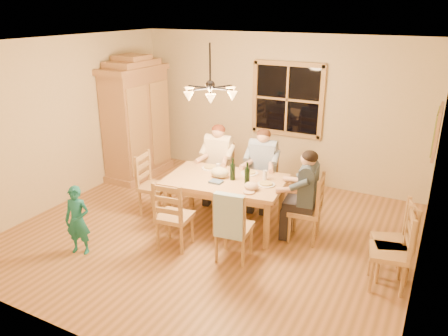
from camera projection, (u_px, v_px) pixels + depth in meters
The scene contains 33 objects.
floor at pixel (212, 232), 6.42m from camera, with size 5.50×5.50×0.00m, color olive.
ceiling at pixel (210, 42), 5.48m from camera, with size 5.50×5.00×0.02m, color white.
wall_back at pixel (277, 109), 8.03m from camera, with size 5.50×0.02×2.70m, color beige.
wall_left at pixel (65, 122), 7.15m from camera, with size 0.02×5.00×2.70m, color beige.
wall_right at pixel (431, 180), 4.76m from camera, with size 0.02×5.00×2.70m, color beige.
window at pixel (287, 99), 7.84m from camera, with size 1.30×0.06×1.30m.
painting at pixel (437, 131), 5.68m from camera, with size 0.06×0.78×0.64m.
chandelier at pixel (210, 92), 5.70m from camera, with size 0.77×0.68×0.71m.
armoire at pixel (137, 122), 8.30m from camera, with size 0.66×1.40×2.30m.
dining_table at pixel (225, 185), 6.41m from camera, with size 1.83×1.24×0.76m.
chair_far_left at pixel (218, 184), 7.38m from camera, with size 0.49×0.47×0.99m.
chair_far_right at pixel (262, 190), 7.13m from camera, with size 0.49×0.47×0.99m.
chair_near_left at pixel (175, 226), 5.97m from camera, with size 0.49×0.47×0.99m.
chair_near_right at pixel (234, 237), 5.68m from camera, with size 0.49×0.47×0.99m.
chair_end_left at pixel (155, 196), 6.93m from camera, with size 0.47×0.49×0.99m.
chair_end_right at pixel (304, 220), 6.14m from camera, with size 0.47×0.49×0.99m.
adult_woman at pixel (218, 154), 7.20m from camera, with size 0.43×0.46×0.87m.
adult_plaid_man at pixel (263, 159), 6.94m from camera, with size 0.43×0.46×0.87m.
adult_slate_man at pixel (307, 185), 5.95m from camera, with size 0.46×0.43×0.87m.
towel at pixel (229, 216), 5.37m from camera, with size 0.38×0.10×0.58m, color #A6CBE1.
wine_bottle_a at pixel (233, 169), 6.28m from camera, with size 0.08×0.08×0.33m, color black.
wine_bottle_b at pixel (247, 173), 6.14m from camera, with size 0.08×0.08×0.33m, color black.
plate_woman at pixel (210, 168), 6.77m from camera, with size 0.26×0.26×0.02m, color white.
plate_plaid at pixel (250, 173), 6.56m from camera, with size 0.26×0.26×0.02m, color white.
plate_slate at pixel (266, 185), 6.14m from camera, with size 0.26×0.26×0.02m, color white.
wine_glass_a at pixel (218, 168), 6.59m from camera, with size 0.06×0.06×0.14m, color silver.
wine_glass_b at pixel (265, 175), 6.32m from camera, with size 0.06×0.06×0.14m, color silver.
cap at pixel (251, 186), 5.97m from camera, with size 0.20×0.20×0.11m, color tan.
napkin at pixel (216, 182), 6.23m from camera, with size 0.18×0.14×0.03m, color #465C81.
cloth_bundle at pixel (220, 172), 6.41m from camera, with size 0.28×0.22×0.15m, color #BFB68A.
child at pixel (78, 220), 5.76m from camera, with size 0.35×0.23×0.95m, color #197174.
chair_spare_front at pixel (390, 254), 5.31m from camera, with size 0.55×0.56×0.99m.
chair_spare_back at pixel (387, 264), 5.10m from camera, with size 0.50×0.52×0.99m.
Camera 1 is at (2.79, -4.96, 3.14)m, focal length 35.00 mm.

